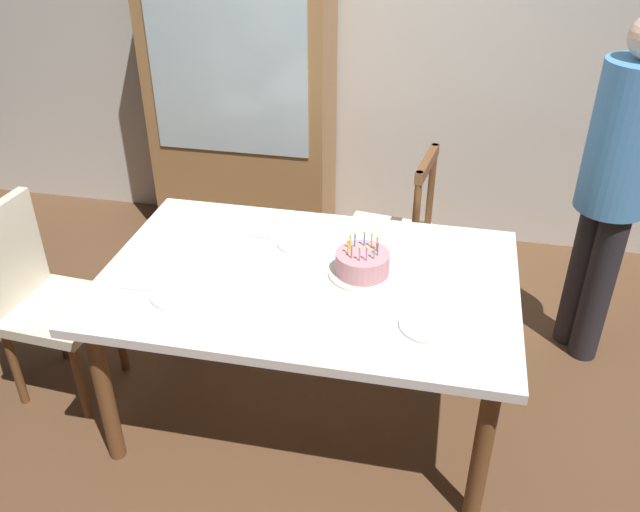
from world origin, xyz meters
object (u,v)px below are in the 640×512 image
(plate_far_side, at_px, (302,242))
(chair_spindle_back, at_px, (389,238))
(birthday_cake, at_px, (362,264))
(chair_upholstered, at_px, (38,292))
(dining_table, at_px, (308,291))
(plate_near_guest, at_px, (429,326))
(person_guest, at_px, (616,179))
(plate_near_celebrant, at_px, (178,294))
(china_cabinet, at_px, (242,96))

(plate_far_side, relative_size, chair_spindle_back, 0.23)
(birthday_cake, bearing_deg, chair_upholstered, -175.02)
(dining_table, distance_m, plate_near_guest, 0.57)
(chair_spindle_back, bearing_deg, dining_table, -105.97)
(birthday_cake, xyz_separation_m, person_guest, (1.05, 0.68, 0.17))
(dining_table, distance_m, person_guest, 1.50)
(plate_near_guest, distance_m, person_guest, 1.26)
(person_guest, bearing_deg, chair_spindle_back, 172.79)
(chair_spindle_back, distance_m, chair_upholstered, 1.76)
(plate_near_guest, bearing_deg, chair_upholstered, 174.38)
(dining_table, relative_size, plate_far_side, 7.74)
(plate_near_celebrant, height_order, person_guest, person_guest)
(dining_table, bearing_deg, china_cabinet, 116.22)
(dining_table, height_order, chair_upholstered, chair_upholstered)
(dining_table, relative_size, chair_spindle_back, 1.79)
(china_cabinet, bearing_deg, dining_table, -63.78)
(dining_table, bearing_deg, plate_near_celebrant, -152.25)
(chair_spindle_back, bearing_deg, china_cabinet, 145.58)
(dining_table, bearing_deg, chair_upholstered, -176.59)
(dining_table, xyz_separation_m, birthday_cake, (0.22, 0.05, 0.13))
(birthday_cake, height_order, plate_near_guest, birthday_cake)
(plate_near_celebrant, height_order, china_cabinet, china_cabinet)
(dining_table, height_order, plate_near_guest, plate_near_guest)
(chair_spindle_back, bearing_deg, plate_near_celebrant, -122.80)
(plate_near_guest, relative_size, chair_spindle_back, 0.23)
(plate_far_side, bearing_deg, birthday_cake, -32.67)
(chair_spindle_back, bearing_deg, plate_far_side, -118.29)
(dining_table, distance_m, chair_upholstered, 1.25)
(person_guest, distance_m, china_cabinet, 2.20)
(birthday_cake, distance_m, plate_far_side, 0.36)
(person_guest, bearing_deg, dining_table, -149.93)
(plate_near_celebrant, bearing_deg, chair_spindle_back, 57.20)
(person_guest, bearing_deg, plate_far_side, -160.18)
(dining_table, height_order, birthday_cake, birthday_cake)
(birthday_cake, bearing_deg, plate_near_guest, -45.48)
(plate_near_guest, bearing_deg, birthday_cake, 134.52)
(plate_near_guest, bearing_deg, plate_near_celebrant, 180.00)
(chair_spindle_back, xyz_separation_m, china_cabinet, (-1.01, 0.69, 0.49))
(chair_upholstered, bearing_deg, person_guest, 17.85)
(chair_spindle_back, height_order, person_guest, person_guest)
(plate_near_guest, xyz_separation_m, chair_upholstered, (-1.75, 0.17, -0.22))
(plate_near_celebrant, relative_size, plate_near_guest, 1.00)
(birthday_cake, xyz_separation_m, chair_upholstered, (-1.46, -0.13, -0.26))
(plate_near_celebrant, bearing_deg, chair_upholstered, 167.41)
(birthday_cake, bearing_deg, chair_spindle_back, 87.83)
(chair_upholstered, height_order, person_guest, person_guest)
(birthday_cake, relative_size, person_guest, 0.17)
(birthday_cake, height_order, chair_spindle_back, chair_spindle_back)
(plate_far_side, bearing_deg, plate_near_guest, -39.59)
(plate_far_side, distance_m, plate_near_guest, 0.77)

